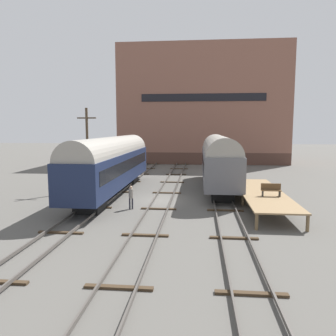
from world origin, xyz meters
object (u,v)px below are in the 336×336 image
at_px(person_worker, 131,195).
at_px(train_car_grey, 219,159).
at_px(train_car_navy, 112,162).
at_px(bench, 271,189).
at_px(utility_pole, 87,148).

bearing_deg(person_worker, train_car_grey, 52.86).
height_order(train_car_navy, bench, train_car_navy).
relative_size(person_worker, utility_pole, 0.22).
distance_m(train_car_grey, utility_pole, 12.68).
distance_m(train_car_navy, person_worker, 6.31).
distance_m(bench, person_worker, 10.14).
xyz_separation_m(person_worker, utility_pole, (-5.55, 6.76, 3.03)).
height_order(person_worker, utility_pole, utility_pole).
bearing_deg(bench, person_worker, -177.09).
bearing_deg(bench, utility_pole, 158.27).
height_order(train_car_navy, utility_pole, utility_pole).
bearing_deg(utility_pole, train_car_grey, 10.53).
bearing_deg(person_worker, train_car_navy, 117.59).
bearing_deg(train_car_grey, bench, -69.20).
distance_m(train_car_grey, person_worker, 11.53).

